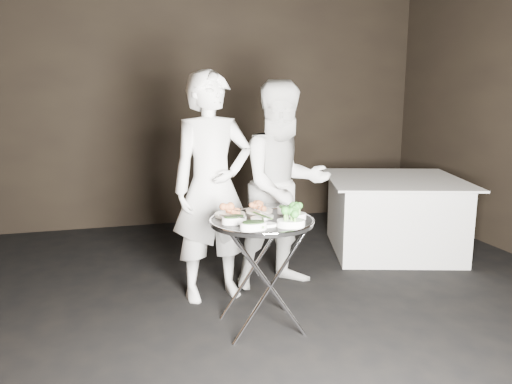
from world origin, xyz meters
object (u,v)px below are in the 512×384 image
object	(u,v)px
dining_table	(393,214)
serving_tray	(262,221)
tray_stand	(262,269)
waiter_right	(284,186)
waiter_left	(213,187)

from	to	relation	value
dining_table	serving_tray	bearing A→B (deg)	-143.86
tray_stand	serving_tray	xyz separation A→B (m)	(0.00, 0.00, 0.34)
waiter_right	dining_table	bearing A→B (deg)	14.92
dining_table	waiter_left	bearing A→B (deg)	-161.32
serving_tray	waiter_left	xyz separation A→B (m)	(-0.22, 0.64, 0.13)
serving_tray	waiter_right	world-z (taller)	waiter_right
tray_stand	dining_table	bearing A→B (deg)	36.14
serving_tray	waiter_left	world-z (taller)	waiter_left
serving_tray	dining_table	distance (m)	2.28
serving_tray	waiter_right	distance (m)	0.83
tray_stand	dining_table	xyz separation A→B (m)	(1.81, 1.32, -0.04)
waiter_left	dining_table	xyz separation A→B (m)	(2.03, 0.69, -0.52)
serving_tray	dining_table	xyz separation A→B (m)	(1.81, 1.32, -0.39)
serving_tray	waiter_left	bearing A→B (deg)	109.14
serving_tray	waiter_right	bearing A→B (deg)	60.77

